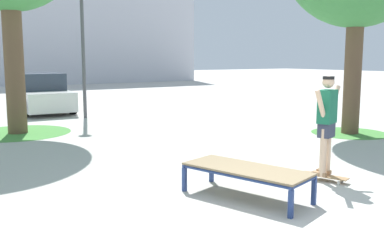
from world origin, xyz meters
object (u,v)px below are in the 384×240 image
skateboard (324,176)px  skater (327,119)px  light_post (82,6)px  skate_box (246,171)px  car_white (41,94)px

skateboard → skater: 0.99m
light_post → skate_box: bearing=-95.5°
skater → light_post: (-0.76, 9.97, 2.75)m
skate_box → light_post: light_post is taller
skater → light_post: light_post is taller
skateboard → light_post: bearing=94.3°
skate_box → skateboard: skate_box is taller
skateboard → skater: skater is taller
car_white → light_post: bearing=-71.9°
skate_box → skateboard: 1.76m
skateboard → light_post: 10.68m
skate_box → light_post: bearing=84.5°
skate_box → skater: size_ratio=1.20×
skate_box → car_white: 12.56m
light_post → skateboard: bearing=-85.7°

